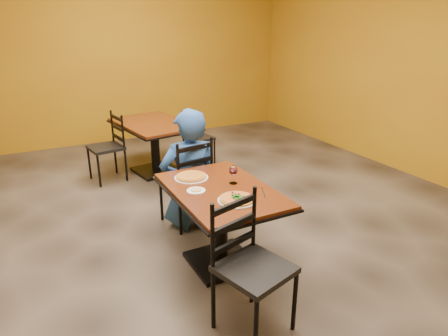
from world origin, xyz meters
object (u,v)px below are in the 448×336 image
chair_main_far (186,180)px  side_plate (196,191)px  plate_far (191,178)px  plate_main (237,200)px  chair_second_right (199,138)px  diner (190,169)px  pizza_main (237,199)px  pizza_far (191,176)px  chair_main_near (255,270)px  table_second (154,135)px  wine_glass (233,174)px  table_main (221,209)px  chair_second_left (106,148)px

chair_main_far → side_plate: 0.92m
plate_far → plate_main: bearing=-78.0°
chair_second_right → diner: bearing=145.2°
pizza_main → pizza_far: 0.63m
chair_main_near → chair_main_far: bearing=67.4°
table_second → plate_main: size_ratio=4.67×
chair_main_near → pizza_far: 1.21m
pizza_main → side_plate: pizza_main is taller
diner → plate_far: diner is taller
side_plate → pizza_far: bearing=74.5°
pizza_far → wine_glass: size_ratio=1.56×
table_main → diner: 0.84m
chair_main_near → pizza_far: (0.04, 1.18, 0.27)m
chair_second_right → side_plate: chair_second_right is taller
plate_far → side_plate: 0.30m
table_main → wine_glass: wine_glass is taller
table_main → chair_second_left: 2.61m
side_plate → plate_far: bearing=74.5°
chair_main_far → chair_second_right: bearing=-127.9°
pizza_far → diner: bearing=69.3°
pizza_far → table_second: bearing=80.7°
chair_second_left → plate_far: bearing=-0.1°
table_main → chair_main_far: (0.03, 0.89, -0.06)m
chair_second_left → pizza_main: chair_second_left is taller
table_main → chair_second_right: bearing=70.0°
table_main → side_plate: side_plate is taller
table_second → wine_glass: wine_glass is taller
chair_second_left → wine_glass: size_ratio=5.20×
table_second → chair_second_right: (0.70, 0.00, -0.14)m
pizza_far → chair_main_near: bearing=-91.9°
pizza_main → pizza_far: bearing=102.0°
plate_main → pizza_far: size_ratio=1.11×
table_main → pizza_main: 0.35m
table_main → diner: size_ratio=0.95×
table_second → table_main: bearing=-95.1°
plate_main → wine_glass: wine_glass is taller
chair_second_left → diner: size_ratio=0.73×
table_main → plate_main: 0.34m
chair_main_near → side_plate: bearing=76.7°
plate_far → side_plate: bearing=-105.5°
side_plate → chair_main_far: bearing=73.9°
chair_second_left → plate_main: bearing=0.6°
pizza_main → plate_far: bearing=102.0°
chair_second_right → pizza_main: 3.01m
chair_main_near → chair_second_right: bearing=56.1°
pizza_main → table_second: bearing=85.4°
table_second → chair_second_left: bearing=180.0°
chair_main_far → plate_far: chair_main_far is taller
plate_main → side_plate: 0.39m
chair_main_near → chair_second_left: bearing=79.1°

